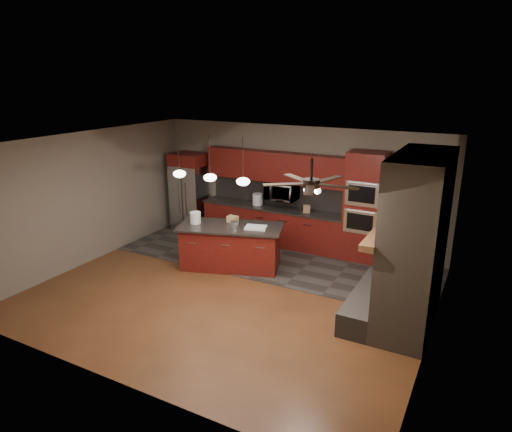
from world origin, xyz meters
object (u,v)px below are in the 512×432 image
Objects in this scene: microwave at (282,191)px; counter_box at (307,209)px; white_bucket at (195,218)px; counter_bucket at (258,199)px; paint_tray at (256,227)px; refrigerator at (190,192)px; cardboard_box at (233,219)px; kitchen_island at (231,246)px; paint_can at (234,224)px; oven_tower at (364,207)px.

microwave is 4.24× the size of counter_box.
counter_bucket reaches higher than white_bucket.
paint_tray is at bearing 12.97° from white_bucket.
white_bucket is at bearing -51.61° from refrigerator.
refrigerator reaches higher than counter_box.
kitchen_island is at bearing -68.18° from cardboard_box.
microwave is 0.67m from counter_bucket.
kitchen_island is 0.52m from paint_can.
refrigerator is 0.86× the size of kitchen_island.
paint_can is at bearing 179.15° from paint_tray.
refrigerator is 2.85m from paint_can.
kitchen_island is at bearing -142.18° from counter_box.
paint_tray is at bearing 15.58° from paint_can.
counter_box is (3.21, 0.03, -0.02)m from refrigerator.
microwave is 2.00m from kitchen_island.
white_bucket is 1.12× the size of cardboard_box.
oven_tower is 2.83m from paint_can.
paint_can is 0.41× the size of paint_tray.
cardboard_box is (-0.18, 0.25, 0.01)m from paint_can.
counter_box is at bearing 47.09° from white_bucket.
cardboard_box reaches higher than paint_tray.
counter_box is (-1.30, -0.04, -0.21)m from oven_tower.
counter_bucket is (0.46, 1.93, -0.00)m from white_bucket.
kitchen_island is 8.43× the size of counter_bucket.
paint_can is at bearing -77.77° from counter_bucket.
paint_tray is 0.63m from cardboard_box.
counter_box is (0.47, 1.58, 0.05)m from paint_tray.
counter_bucket is at bearing 101.01° from cardboard_box.
kitchen_island is (-0.34, -1.79, -0.83)m from microwave.
counter_box reaches higher than paint_tray.
counter_bucket is at bearing 76.71° from white_bucket.
oven_tower reaches higher than refrigerator.
counter_box is at bearing -8.45° from microwave.
microwave reaches higher than counter_bucket.
microwave is 2.56m from refrigerator.
cardboard_box is at bearing -33.94° from refrigerator.
counter_bucket reaches higher than paint_can.
paint_tray is at bearing -127.70° from counter_box.
cardboard_box is (-0.42, -1.56, -0.31)m from microwave.
counter_bucket is at bearing 179.84° from oven_tower.
white_bucket is at bearing -154.11° from counter_box.
paint_tray is (-1.77, -1.63, -0.25)m from oven_tower.
refrigerator reaches higher than paint_can.
paint_can is 0.31m from cardboard_box.
counter_box is at bearing 61.95° from paint_can.
microwave is (-1.98, 0.06, 0.11)m from oven_tower.
oven_tower is 1.02× the size of kitchen_island.
refrigerator is at bearing -177.58° from counter_bucket.
kitchen_island is 1.85m from counter_bucket.
microwave is 4.18× the size of paint_can.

